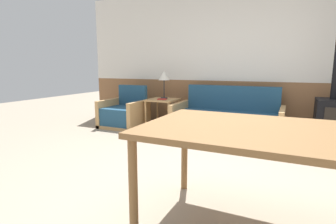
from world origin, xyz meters
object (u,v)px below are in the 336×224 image
Objects in this scene: couch at (227,121)px; armchair at (125,114)px; dining_table at (273,140)px; side_table at (163,104)px; wood_stove at (334,108)px; table_lamp at (164,76)px.

armchair is (-2.01, -0.22, 0.00)m from couch.
dining_table is at bearing -55.02° from armchair.
side_table is 3.52m from dining_table.
armchair reaches higher than side_table.
dining_table is 0.68× the size of wood_stove.
dining_table is 2.90m from wood_stove.
wood_stove reaches higher than couch.
wood_stove reaches higher than table_lamp.
wood_stove is at bearing 3.21° from couch.
table_lamp is (0.72, 0.35, 0.76)m from armchair.
couch reaches higher than dining_table.
table_lamp is 0.22× the size of wood_stove.
wood_stove is (1.59, 0.09, 0.32)m from couch.
side_table is 0.33× the size of dining_table.
couch is 1.63m from wood_stove.
side_table is at bearing 128.42° from dining_table.
dining_table is (2.20, -2.85, -0.29)m from table_lamp.
couch is at bearing -8.19° from armchair.
wood_stove is at bearing 1.08° from side_table.
side_table is 1.02× the size of table_lamp.
wood_stove reaches higher than side_table.
dining_table is at bearing -103.79° from wood_stove.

